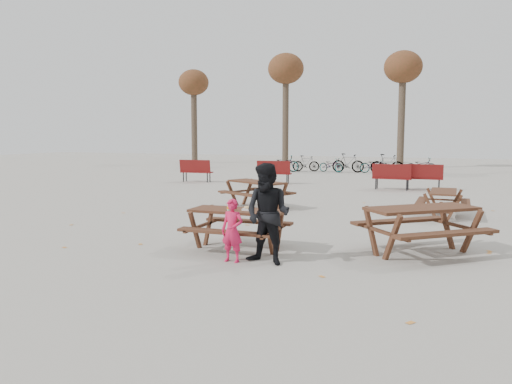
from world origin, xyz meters
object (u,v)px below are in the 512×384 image
(picnic_table_east, at_px, (421,231))
(picnic_table_north, at_px, (257,194))
(main_picnic_table, at_px, (237,219))
(picnic_table_far, at_px, (443,204))
(food_tray, at_px, (247,210))
(adult, at_px, (268,214))
(soda_bottle, at_px, (229,207))
(child, at_px, (232,231))

(picnic_table_east, xyz_separation_m, picnic_table_north, (-4.86, 4.35, -0.04))
(main_picnic_table, relative_size, picnic_table_far, 1.09)
(main_picnic_table, bearing_deg, picnic_table_north, 106.75)
(main_picnic_table, bearing_deg, picnic_table_east, 14.73)
(food_tray, relative_size, picnic_table_north, 0.10)
(adult, relative_size, picnic_table_far, 1.04)
(food_tray, distance_m, adult, 0.99)
(main_picnic_table, xyz_separation_m, picnic_table_north, (-1.57, 5.22, -0.19))
(main_picnic_table, relative_size, soda_bottle, 10.59)
(adult, height_order, picnic_table_east, adult)
(picnic_table_north, xyz_separation_m, picnic_table_far, (5.23, 0.14, -0.05))
(picnic_table_east, bearing_deg, child, 170.32)
(food_tray, relative_size, adult, 0.10)
(main_picnic_table, xyz_separation_m, picnic_table_far, (3.66, 5.35, -0.23))
(soda_bottle, bearing_deg, child, -61.74)
(main_picnic_table, distance_m, food_tray, 0.31)
(adult, distance_m, picnic_table_far, 6.75)
(main_picnic_table, distance_m, child, 0.92)
(adult, distance_m, picnic_table_east, 2.95)
(soda_bottle, bearing_deg, adult, -30.81)
(soda_bottle, relative_size, picnic_table_north, 0.09)
(food_tray, bearing_deg, main_picnic_table, 165.00)
(food_tray, height_order, picnic_table_north, food_tray)
(adult, xyz_separation_m, picnic_table_far, (2.77, 6.14, -0.50))
(food_tray, height_order, picnic_table_east, picnic_table_east)
(food_tray, bearing_deg, adult, -47.52)
(child, bearing_deg, adult, 11.74)
(picnic_table_far, bearing_deg, food_tray, 149.11)
(main_picnic_table, relative_size, child, 1.64)
(food_tray, distance_m, soda_bottle, 0.35)
(child, height_order, picnic_table_north, child)
(soda_bottle, relative_size, child, 0.16)
(picnic_table_north, bearing_deg, picnic_table_far, 29.65)
(main_picnic_table, relative_size, picnic_table_east, 0.89)
(soda_bottle, relative_size, adult, 0.10)
(child, xyz_separation_m, adult, (0.62, 0.09, 0.31))
(main_picnic_table, height_order, child, child)
(soda_bottle, xyz_separation_m, picnic_table_east, (3.38, 1.07, -0.41))
(picnic_table_north, bearing_deg, main_picnic_table, -45.10)
(food_tray, xyz_separation_m, picnic_table_east, (3.07, 0.93, -0.36))
(soda_bottle, bearing_deg, food_tray, 24.05)
(adult, bearing_deg, soda_bottle, 159.21)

